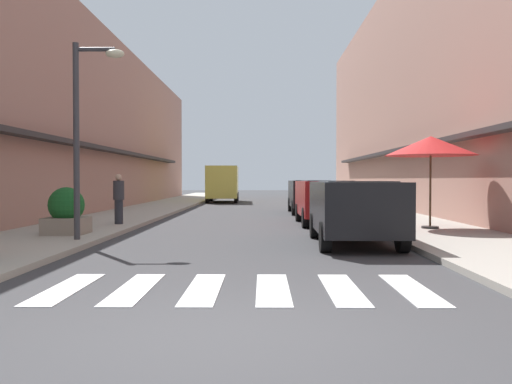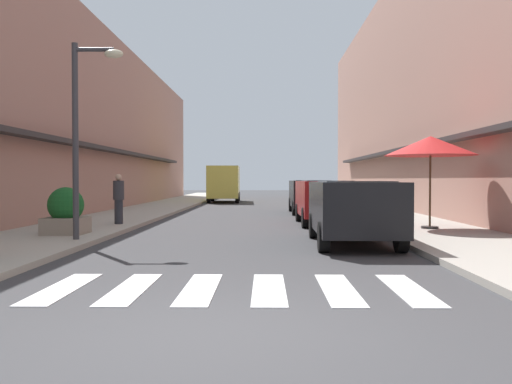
{
  "view_description": "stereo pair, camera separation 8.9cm",
  "coord_description": "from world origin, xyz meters",
  "views": [
    {
      "loc": [
        0.34,
        -5.22,
        1.51
      ],
      "look_at": [
        0.11,
        13.31,
        1.08
      ],
      "focal_mm": 38.2,
      "sensor_mm": 36.0,
      "label": 1
    },
    {
      "loc": [
        0.42,
        -5.22,
        1.51
      ],
      "look_at": [
        0.11,
        13.31,
        1.08
      ],
      "focal_mm": 38.2,
      "sensor_mm": 36.0,
      "label": 2
    }
  ],
  "objects": [
    {
      "name": "ground_plane",
      "position": [
        0.0,
        18.54,
        0.0
      ],
      "size": [
        101.99,
        101.99,
        0.0
      ],
      "primitive_type": "plane",
      "color": "#38383A"
    },
    {
      "name": "sidewalk_left",
      "position": [
        -5.08,
        18.54,
        0.06
      ],
      "size": [
        3.17,
        64.9,
        0.12
      ],
      "primitive_type": "cube",
      "color": "#ADA899",
      "rests_on": "ground_plane"
    },
    {
      "name": "sidewalk_right",
      "position": [
        5.08,
        18.54,
        0.06
      ],
      "size": [
        3.17,
        64.9,
        0.12
      ],
      "primitive_type": "cube",
      "color": "#9E998E",
      "rests_on": "ground_plane"
    },
    {
      "name": "building_row_left",
      "position": [
        -9.16,
        19.86,
        4.16
      ],
      "size": [
        5.5,
        43.72,
        8.33
      ],
      "color": "#A87A6B",
      "rests_on": "ground_plane"
    },
    {
      "name": "building_row_right",
      "position": [
        9.16,
        19.86,
        5.72
      ],
      "size": [
        5.5,
        43.72,
        11.45
      ],
      "color": "#A87A6B",
      "rests_on": "ground_plane"
    },
    {
      "name": "crosswalk",
      "position": [
        -0.0,
        2.21,
        0.01
      ],
      "size": [
        5.2,
        2.2,
        0.01
      ],
      "color": "silver",
      "rests_on": "ground_plane"
    },
    {
      "name": "parked_car_near",
      "position": [
        2.44,
        7.33,
        0.92
      ],
      "size": [
        1.86,
        4.18,
        1.47
      ],
      "color": "black",
      "rests_on": "ground_plane"
    },
    {
      "name": "parked_car_mid",
      "position": [
        2.44,
        12.91,
        0.92
      ],
      "size": [
        1.85,
        4.12,
        1.47
      ],
      "color": "maroon",
      "rests_on": "ground_plane"
    },
    {
      "name": "parked_car_far",
      "position": [
        2.44,
        18.88,
        0.92
      ],
      "size": [
        1.82,
        4.42,
        1.47
      ],
      "color": "black",
      "rests_on": "ground_plane"
    },
    {
      "name": "delivery_van",
      "position": [
        -2.29,
        30.57,
        1.41
      ],
      "size": [
        2.13,
        5.45,
        2.37
      ],
      "color": "#D8CC4C",
      "rests_on": "ground_plane"
    },
    {
      "name": "street_lamp",
      "position": [
        -3.74,
        7.26,
        2.94
      ],
      "size": [
        1.19,
        0.28,
        4.52
      ],
      "color": "#38383D",
      "rests_on": "sidewalk_left"
    },
    {
      "name": "cafe_umbrella",
      "position": [
        5.08,
        10.22,
        2.44
      ],
      "size": [
        2.57,
        2.57,
        2.61
      ],
      "color": "#262626",
      "rests_on": "sidewalk_right"
    },
    {
      "name": "planter_midblock",
      "position": [
        -4.65,
        8.51,
        0.67
      ],
      "size": [
        1.0,
        1.0,
        1.19
      ],
      "color": "gray",
      "rests_on": "sidewalk_left"
    },
    {
      "name": "pedestrian_walking_near",
      "position": [
        -4.15,
        11.63,
        0.93
      ],
      "size": [
        0.34,
        0.34,
        1.55
      ],
      "rotation": [
        0.0,
        0.0,
        1.01
      ],
      "color": "#282B33",
      "rests_on": "sidewalk_left"
    }
  ]
}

